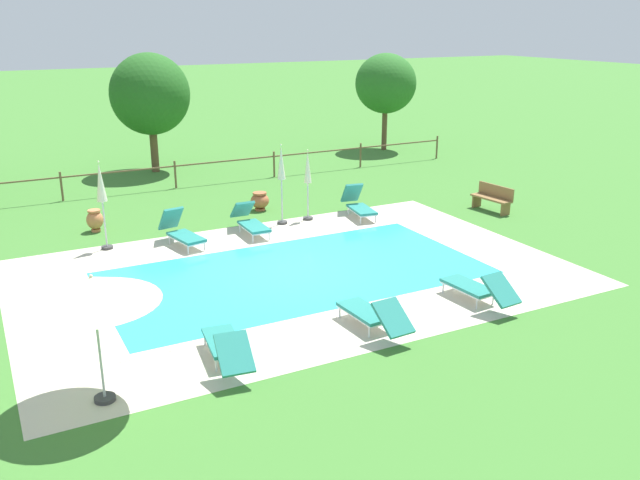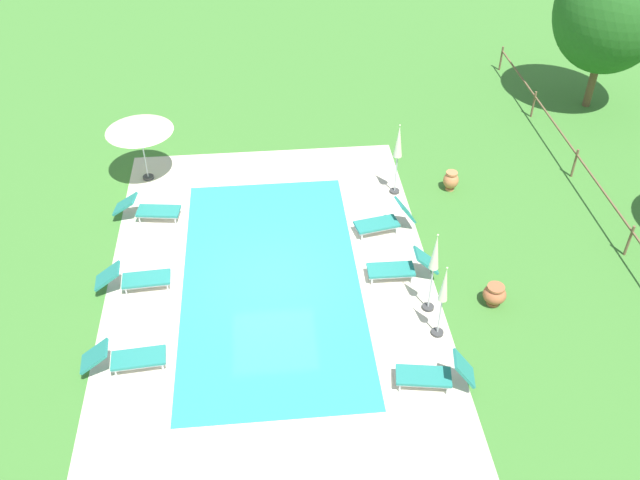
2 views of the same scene
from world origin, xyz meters
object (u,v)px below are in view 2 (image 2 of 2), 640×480
at_px(patio_umbrella_closed_row_west, 398,147).
at_px(terracotta_urn_by_tree, 451,180).
at_px(sun_lounger_north_near_steps, 135,278).
at_px(patio_umbrella_closed_row_mid_west, 444,292).
at_px(sun_lounger_north_mid, 126,358).
at_px(sun_lounger_south_mid, 149,209).
at_px(sun_lounger_south_near_corner, 401,267).
at_px(sun_lounger_north_end, 435,374).
at_px(tree_west_mid, 611,10).
at_px(patio_umbrella_open_foreground, 139,125).
at_px(sun_lounger_north_far, 385,220).
at_px(patio_umbrella_closed_row_centre, 435,260).
at_px(terracotta_urn_near_fence, 495,294).

relative_size(patio_umbrella_closed_row_west, terracotta_urn_by_tree, 3.71).
distance_m(sun_lounger_north_near_steps, patio_umbrella_closed_row_mid_west, 8.30).
bearing_deg(sun_lounger_north_mid, sun_lounger_south_mid, -179.72).
bearing_deg(patio_umbrella_closed_row_mid_west, sun_lounger_south_near_corner, -165.99).
bearing_deg(patio_umbrella_closed_row_west, sun_lounger_north_end, -3.57).
bearing_deg(sun_lounger_north_end, patio_umbrella_closed_row_west, 176.43).
bearing_deg(patio_umbrella_closed_row_mid_west, tree_west_mid, 143.07).
bearing_deg(terracotta_urn_by_tree, sun_lounger_south_mid, -86.01).
bearing_deg(sun_lounger_south_near_corner, sun_lounger_south_mid, -115.30).
relative_size(sun_lounger_north_near_steps, sun_lounger_south_mid, 0.98).
height_order(patio_umbrella_open_foreground, tree_west_mid, tree_west_mid).
bearing_deg(sun_lounger_south_near_corner, sun_lounger_north_near_steps, -92.00).
bearing_deg(sun_lounger_south_mid, sun_lounger_north_near_steps, -1.19).
relative_size(sun_lounger_north_far, sun_lounger_north_end, 1.00).
distance_m(patio_umbrella_closed_row_mid_west, patio_umbrella_closed_row_centre, 0.96).
distance_m(sun_lounger_north_mid, patio_umbrella_closed_row_mid_west, 7.84).
relative_size(sun_lounger_north_end, patio_umbrella_closed_row_west, 0.76).
bearing_deg(patio_umbrella_closed_row_west, sun_lounger_north_far, -18.83).
bearing_deg(sun_lounger_north_mid, patio_umbrella_closed_row_west, 130.76).
bearing_deg(sun_lounger_north_near_steps, patio_umbrella_closed_row_west, 116.06).
bearing_deg(patio_umbrella_closed_row_centre, sun_lounger_north_near_steps, -101.10).
bearing_deg(sun_lounger_north_near_steps, sun_lounger_north_mid, 1.90).
bearing_deg(patio_umbrella_closed_row_west, sun_lounger_north_mid, -49.24).
bearing_deg(sun_lounger_north_end, patio_umbrella_closed_row_centre, 170.59).
bearing_deg(sun_lounger_north_mid, tree_west_mid, 125.92).
relative_size(sun_lounger_south_near_corner, terracotta_urn_near_fence, 3.14).
bearing_deg(terracotta_urn_by_tree, tree_west_mid, 127.44).
xyz_separation_m(sun_lounger_north_near_steps, sun_lounger_north_mid, (2.86, 0.09, 0.00)).
height_order(patio_umbrella_closed_row_west, patio_umbrella_closed_row_centre, patio_umbrella_closed_row_centre).
bearing_deg(sun_lounger_north_far, patio_umbrella_closed_row_west, 161.17).
xyz_separation_m(sun_lounger_south_near_corner, patio_umbrella_open_foreground, (-5.71, -7.51, 1.64)).
distance_m(sun_lounger_south_mid, terracotta_urn_by_tree, 9.67).
bearing_deg(tree_west_mid, terracotta_urn_near_fence, -33.17).
bearing_deg(sun_lounger_north_near_steps, sun_lounger_south_mid, 178.81).
xyz_separation_m(patio_umbrella_closed_row_west, patio_umbrella_closed_row_centre, (5.39, -0.07, -0.02)).
xyz_separation_m(sun_lounger_north_mid, patio_umbrella_closed_row_mid_west, (-0.40, 7.75, 1.11)).
bearing_deg(patio_umbrella_open_foreground, patio_umbrella_closed_row_centre, 48.98).
distance_m(sun_lounger_north_end, terracotta_urn_by_tree, 8.25).
distance_m(sun_lounger_north_mid, tree_west_mid, 20.48).
distance_m(sun_lounger_north_end, sun_lounger_south_mid, 10.30).
xyz_separation_m(patio_umbrella_open_foreground, patio_umbrella_closed_row_west, (1.60, 8.10, -0.29)).
bearing_deg(patio_umbrella_closed_row_west, patio_umbrella_closed_row_mid_west, -0.33).
bearing_deg(patio_umbrella_open_foreground, sun_lounger_north_mid, 2.16).
distance_m(sun_lounger_north_near_steps, patio_umbrella_open_foreground, 5.70).
bearing_deg(sun_lounger_north_mid, patio_umbrella_closed_row_centre, 99.76).
xyz_separation_m(sun_lounger_north_mid, sun_lounger_south_near_corner, (-2.60, 7.20, 0.01)).
height_order(sun_lounger_north_mid, patio_umbrella_open_foreground, patio_umbrella_open_foreground).
xyz_separation_m(sun_lounger_north_far, terracotta_urn_by_tree, (-1.95, 2.51, -0.03)).
height_order(sun_lounger_south_mid, patio_umbrella_closed_row_mid_west, patio_umbrella_closed_row_mid_west).
distance_m(sun_lounger_north_near_steps, patio_umbrella_closed_row_west, 8.88).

